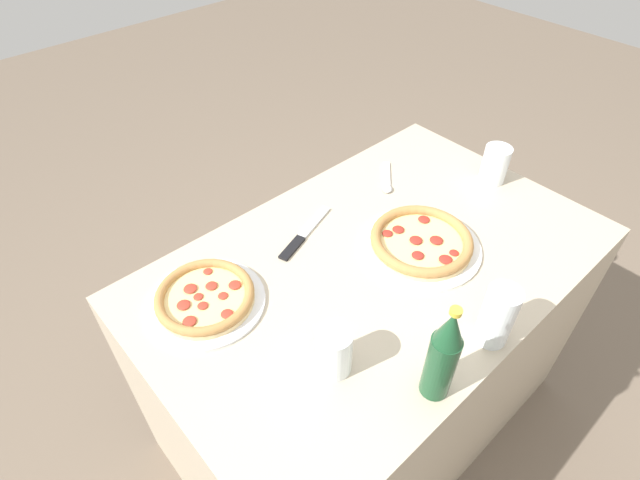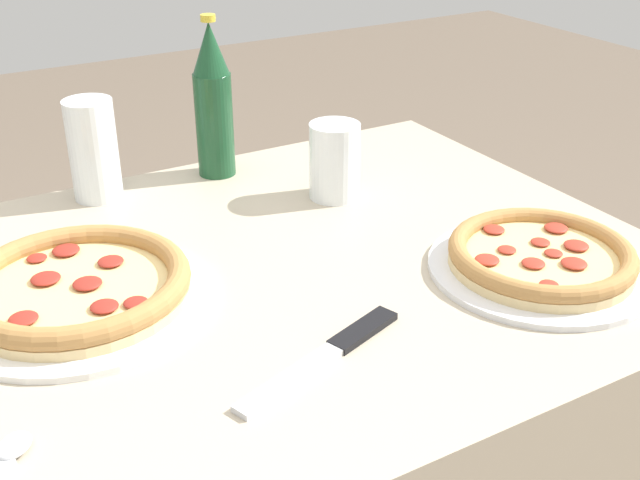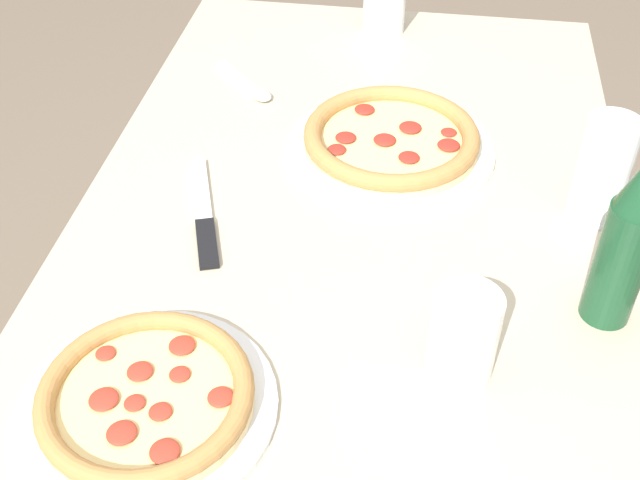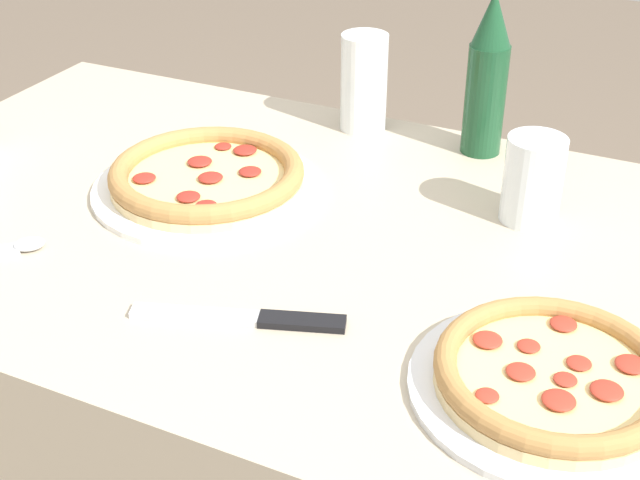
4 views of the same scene
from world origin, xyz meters
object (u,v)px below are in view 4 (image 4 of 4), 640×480
glass_iced_tea (532,183)px  beer_bottle (487,75)px  pizza_salami (553,377)px  glass_mango_juice (364,88)px  pizza_margherita (207,178)px  knife (248,318)px

glass_iced_tea → beer_bottle: 0.21m
pizza_salami → beer_bottle: size_ratio=1.11×
pizza_salami → glass_mango_juice: bearing=-50.7°
pizza_margherita → knife: pizza_margherita is taller
pizza_margherita → glass_mango_juice: bearing=-110.8°
glass_iced_tea → glass_mango_juice: glass_mango_juice is taller
pizza_salami → glass_iced_tea: glass_iced_tea is taller
pizza_margherita → glass_mango_juice: 0.31m
beer_bottle → glass_mango_juice: bearing=-1.0°
pizza_margherita → knife: size_ratio=1.37×
glass_mango_juice → knife: bearing=99.6°
pizza_margherita → glass_mango_juice: (-0.11, -0.28, 0.05)m
pizza_margherita → glass_iced_tea: size_ratio=2.77×
glass_mango_juice → beer_bottle: bearing=179.0°
glass_mango_juice → knife: 0.53m
pizza_margherita → beer_bottle: (-0.30, -0.28, 0.10)m
glass_iced_tea → knife: 0.41m
glass_mango_juice → beer_bottle: beer_bottle is taller
glass_iced_tea → pizza_salami: bearing=107.7°
beer_bottle → glass_iced_tea: bearing=123.8°
glass_iced_tea → glass_mango_juice: (0.30, -0.17, 0.01)m
pizza_salami → glass_iced_tea: bearing=-72.3°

